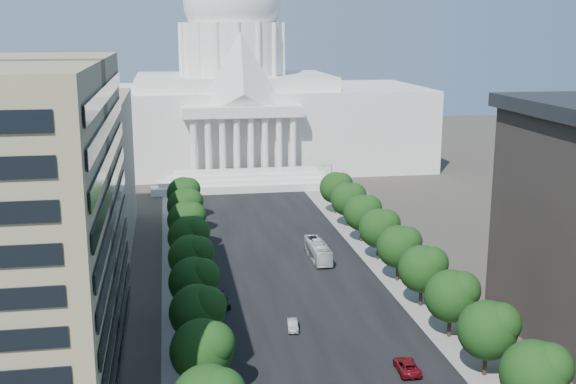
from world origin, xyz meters
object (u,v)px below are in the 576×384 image
car_red (407,366)px  city_bus (318,251)px  car_dark_b (222,301)px  car_silver (293,325)px

car_red → city_bus: (-1.82, 47.34, 0.97)m
car_dark_b → car_red: bearing=-57.7°
car_dark_b → city_bus: city_bus is taller
car_silver → city_bus: (10.47, 31.73, 1.07)m
car_red → city_bus: bearing=-84.8°
car_red → car_dark_b: (-21.90, 26.72, -0.02)m
car_red → city_bus: size_ratio=0.45×
car_silver → car_dark_b: 14.69m
car_silver → car_red: (12.30, -15.61, 0.10)m
car_silver → city_bus: city_bus is taller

